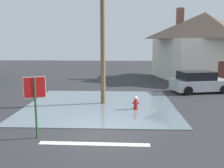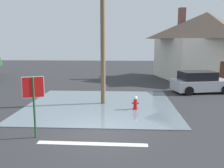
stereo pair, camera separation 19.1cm
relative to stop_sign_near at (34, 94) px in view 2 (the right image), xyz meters
The scene contains 8 objects.
ground_plane 3.12m from the stop_sign_near, 17.34° to the left, with size 80.00×80.00×0.10m, color #2D2D30.
flood_puddle 5.77m from the stop_sign_near, 68.60° to the left, with size 8.53×8.14×0.03m, color slate.
lane_stop_bar 2.89m from the stop_sign_near, 12.14° to the right, with size 4.07×0.30×0.01m, color silver.
stop_sign_near is the anchor object (origin of this frame).
fire_hydrant 6.01m from the stop_sign_near, 46.57° to the left, with size 0.39×0.33×0.77m.
utility_pole 6.31m from the stop_sign_near, 68.66° to the left, with size 1.60×0.28×7.60m.
house 20.38m from the stop_sign_near, 55.58° to the left, with size 10.41×9.35×7.12m.
parked_car 12.95m from the stop_sign_near, 46.14° to the left, with size 4.36×2.75×1.56m.
Camera 2 is at (1.01, -9.75, 3.67)m, focal length 39.74 mm.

